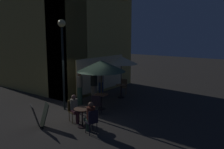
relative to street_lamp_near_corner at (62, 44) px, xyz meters
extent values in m
plane|color=#34302B|center=(-0.24, -0.82, -3.26)|extent=(60.00, 60.00, 0.00)
cube|color=tan|center=(4.18, 1.58, 1.10)|extent=(6.50, 1.65, 8.73)
cube|color=tan|center=(1.76, 4.96, 1.10)|extent=(1.65, 8.42, 8.73)
cube|color=beige|center=(3.86, 0.71, -2.01)|extent=(4.55, 0.08, 2.10)
cylinder|color=black|center=(0.00, 0.00, -1.20)|extent=(0.10, 0.10, 4.13)
sphere|color=#F4E18B|center=(0.00, 0.00, 0.98)|extent=(0.37, 0.37, 0.37)
cube|color=black|center=(-2.02, -1.02, -2.77)|extent=(0.51, 0.63, 0.95)
cube|color=black|center=(-2.34, -0.87, -2.77)|extent=(0.51, 0.63, 0.95)
cylinder|color=black|center=(1.12, -1.48, -3.25)|extent=(0.40, 0.40, 0.03)
cylinder|color=black|center=(1.12, -1.48, -2.89)|extent=(0.06, 0.06, 0.74)
cylinder|color=brown|center=(1.12, -1.48, -2.50)|extent=(0.69, 0.69, 0.03)
cylinder|color=black|center=(3.54, -1.02, -3.25)|extent=(0.40, 0.40, 0.03)
cylinder|color=black|center=(3.54, -1.02, -2.89)|extent=(0.06, 0.06, 0.75)
cylinder|color=brown|center=(3.54, -1.02, -2.49)|extent=(0.63, 0.63, 0.03)
cylinder|color=black|center=(-1.14, -2.30, -3.25)|extent=(0.40, 0.40, 0.03)
cylinder|color=black|center=(-1.14, -2.30, -2.89)|extent=(0.06, 0.06, 0.75)
cylinder|color=brown|center=(-1.14, -2.30, -2.50)|extent=(0.67, 0.67, 0.03)
cylinder|color=black|center=(1.12, -1.48, -3.23)|extent=(0.36, 0.36, 0.06)
cylinder|color=#493C1E|center=(1.12, -1.48, -2.04)|extent=(0.05, 0.05, 2.44)
cone|color=#344A37|center=(1.12, -1.48, -1.05)|extent=(2.40, 2.40, 0.55)
cylinder|color=black|center=(3.54, -1.02, -3.23)|extent=(0.36, 0.36, 0.06)
cylinder|color=#483528|center=(3.54, -1.02, -2.06)|extent=(0.05, 0.05, 2.41)
cone|color=beige|center=(3.54, -1.02, -1.02)|extent=(1.90, 1.90, 0.43)
cylinder|color=black|center=(0.52, -1.55, -3.04)|extent=(0.03, 0.03, 0.44)
cylinder|color=black|center=(0.65, -1.86, -3.04)|extent=(0.03, 0.03, 0.44)
cylinder|color=black|center=(0.21, -1.69, -3.04)|extent=(0.03, 0.03, 0.44)
cylinder|color=black|center=(0.34, -2.00, -3.04)|extent=(0.03, 0.03, 0.44)
cube|color=black|center=(0.43, -1.77, -2.81)|extent=(0.55, 0.55, 0.04)
cube|color=black|center=(0.26, -1.85, -2.55)|extent=(0.20, 0.40, 0.47)
cylinder|color=brown|center=(4.14, -0.93, -3.04)|extent=(0.03, 0.03, 0.45)
cylinder|color=brown|center=(4.01, -0.65, -3.04)|extent=(0.03, 0.03, 0.45)
cylinder|color=brown|center=(4.42, -0.81, -3.04)|extent=(0.03, 0.03, 0.45)
cylinder|color=brown|center=(4.30, -0.52, -3.04)|extent=(0.03, 0.03, 0.45)
cube|color=brown|center=(4.22, -0.73, -2.80)|extent=(0.51, 0.51, 0.04)
cube|color=brown|center=(4.38, -0.66, -2.55)|extent=(0.19, 0.37, 0.47)
cylinder|color=black|center=(-1.50, -2.81, -3.04)|extent=(0.03, 0.03, 0.45)
cylinder|color=black|center=(-1.20, -2.92, -3.04)|extent=(0.03, 0.03, 0.45)
cylinder|color=black|center=(-1.61, -3.11, -3.04)|extent=(0.03, 0.03, 0.45)
cylinder|color=black|center=(-1.31, -3.22, -3.04)|extent=(0.03, 0.03, 0.45)
cube|color=black|center=(-1.41, -3.01, -2.80)|extent=(0.51, 0.51, 0.04)
cube|color=black|center=(-1.47, -3.18, -2.55)|extent=(0.39, 0.17, 0.47)
cylinder|color=#503D1B|center=(-0.81, -1.81, -3.05)|extent=(0.03, 0.03, 0.43)
cylinder|color=#503D1B|center=(-1.12, -1.71, -3.05)|extent=(0.03, 0.03, 0.43)
cylinder|color=#503D1B|center=(-0.71, -1.50, -3.05)|extent=(0.03, 0.03, 0.43)
cylinder|color=#503D1B|center=(-1.02, -1.40, -3.05)|extent=(0.03, 0.03, 0.43)
cube|color=#503D1B|center=(-0.92, -1.61, -2.81)|extent=(0.50, 0.50, 0.04)
cube|color=#503D1B|center=(-0.86, -1.44, -2.56)|extent=(0.39, 0.16, 0.47)
cube|color=#2C4634|center=(-1.36, -2.88, -2.77)|extent=(0.44, 0.45, 0.14)
cylinder|color=#2C4634|center=(-1.30, -2.73, -3.02)|extent=(0.14, 0.14, 0.49)
cylinder|color=#4B1F16|center=(-1.41, -3.01, -2.49)|extent=(0.33, 0.33, 0.56)
sphere|color=brown|center=(-1.41, -3.01, -2.12)|extent=(0.20, 0.20, 0.20)
cube|color=#482228|center=(-0.96, -1.74, -2.77)|extent=(0.41, 0.44, 0.14)
cylinder|color=#482228|center=(-1.01, -1.89, -3.02)|extent=(0.14, 0.14, 0.49)
cylinder|color=gray|center=(-0.92, -1.61, -2.51)|extent=(0.32, 0.32, 0.52)
sphere|color=brown|center=(-0.92, -1.61, -2.16)|extent=(0.20, 0.20, 0.20)
cylinder|color=#7D6E57|center=(1.99, -0.25, -2.81)|extent=(0.32, 0.32, 0.90)
cylinder|color=black|center=(1.99, -0.25, -2.06)|extent=(0.38, 0.38, 0.60)
sphere|color=#936E4A|center=(1.99, -0.25, -1.66)|extent=(0.22, 0.22, 0.22)
cylinder|color=navy|center=(2.97, 0.05, -2.80)|extent=(0.29, 0.29, 0.92)
cylinder|color=slate|center=(2.97, 0.05, -2.06)|extent=(0.34, 0.34, 0.57)
sphere|color=#976F4E|center=(2.97, 0.05, -1.69)|extent=(0.20, 0.20, 0.20)
cylinder|color=#2D4A35|center=(1.08, -0.03, -2.78)|extent=(0.27, 0.27, 0.97)
cylinder|color=#706955|center=(1.08, -0.03, -2.00)|extent=(0.32, 0.32, 0.60)
sphere|color=brown|center=(1.08, -0.03, -1.61)|extent=(0.20, 0.20, 0.20)
camera|label=1|loc=(-7.89, -8.79, 0.53)|focal=38.43mm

